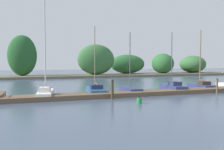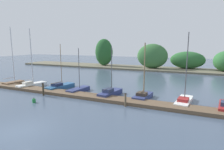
# 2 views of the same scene
# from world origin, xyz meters

# --- Properties ---
(dock_pier) EXTENTS (31.89, 1.80, 0.35)m
(dock_pier) POSITION_xyz_m (0.00, 8.81, 0.17)
(dock_pier) COLOR brown
(dock_pier) RESTS_ON ground
(far_shore) EXTENTS (71.81, 8.00, 7.42)m
(far_shore) POSITION_xyz_m (5.55, 35.90, 2.13)
(far_shore) COLOR #66604C
(far_shore) RESTS_ON ground
(sailboat_1) EXTENTS (1.73, 4.37, 7.96)m
(sailboat_1) POSITION_xyz_m (-9.75, 10.11, 0.41)
(sailboat_1) COLOR white
(sailboat_1) RESTS_ON ground
(sailboat_2) EXTENTS (1.87, 4.56, 5.92)m
(sailboat_2) POSITION_xyz_m (-5.45, 10.95, 0.34)
(sailboat_2) COLOR #285684
(sailboat_2) RESTS_ON ground
(sailboat_3) EXTENTS (1.45, 3.68, 5.46)m
(sailboat_3) POSITION_xyz_m (-2.28, 10.55, 0.30)
(sailboat_3) COLOR navy
(sailboat_3) RESTS_ON ground
(sailboat_4) EXTENTS (1.65, 4.11, 5.63)m
(sailboat_4) POSITION_xyz_m (2.11, 10.46, 0.38)
(sailboat_4) COLOR navy
(sailboat_4) RESTS_ON ground
(sailboat_5) EXTENTS (1.59, 3.58, 6.06)m
(sailboat_5) POSITION_xyz_m (5.81, 10.86, 0.38)
(sailboat_5) COLOR navy
(sailboat_5) RESTS_ON ground
(mooring_piling_1) EXTENTS (0.23, 0.23, 1.48)m
(mooring_piling_1) POSITION_xyz_m (-5.13, 7.47, 0.75)
(mooring_piling_1) COLOR #3D3323
(mooring_piling_1) RESTS_ON ground
(mooring_piling_2) EXTENTS (0.21, 0.21, 1.32)m
(mooring_piling_2) POSITION_xyz_m (4.91, 7.63, 0.67)
(mooring_piling_2) COLOR brown
(mooring_piling_2) RESTS_ON ground
(channel_buoy_0) EXTENTS (0.34, 0.34, 0.50)m
(channel_buoy_0) POSITION_xyz_m (-4.07, 5.07, 0.20)
(channel_buoy_0) COLOR #23843D
(channel_buoy_0) RESTS_ON ground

